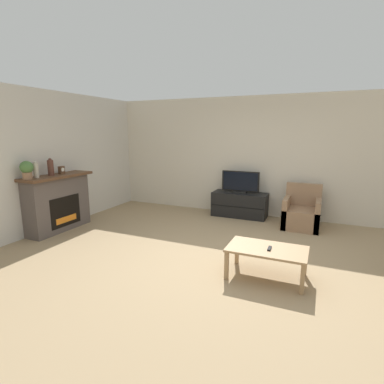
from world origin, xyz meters
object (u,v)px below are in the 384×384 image
at_px(tv_stand, 240,205).
at_px(armchair, 302,214).
at_px(mantel_vase_centre_left, 51,167).
at_px(fireplace, 58,202).
at_px(coffee_table, 267,252).
at_px(remote, 269,248).
at_px(mantel_clock, 61,170).
at_px(mantel_vase_left, 36,170).
at_px(potted_plant, 27,169).
at_px(tv, 240,183).

height_order(tv_stand, armchair, armchair).
bearing_deg(armchair, mantel_vase_centre_left, -152.91).
distance_m(tv_stand, armchair, 1.38).
bearing_deg(fireplace, coffee_table, -4.95).
distance_m(coffee_table, remote, 0.07).
relative_size(mantel_clock, remote, 0.99).
height_order(mantel_vase_left, mantel_vase_centre_left, mantel_vase_centre_left).
xyz_separation_m(fireplace, mantel_vase_centre_left, (0.02, -0.11, 0.70)).
xyz_separation_m(potted_plant, tv, (3.00, 2.98, -0.50)).
height_order(coffee_table, remote, remote).
bearing_deg(mantel_clock, remote, -7.20).
xyz_separation_m(mantel_vase_left, coffee_table, (4.09, 0.07, -0.88)).
xyz_separation_m(mantel_vase_centre_left, mantel_clock, (0.00, 0.25, -0.08)).
relative_size(mantel_vase_left, coffee_table, 0.29).
height_order(fireplace, mantel_vase_centre_left, mantel_vase_centre_left).
xyz_separation_m(tv_stand, tv, (-0.00, -0.00, 0.50)).
height_order(mantel_vase_centre_left, remote, mantel_vase_centre_left).
distance_m(fireplace, armchair, 4.87).
distance_m(mantel_clock, tv, 3.76).
bearing_deg(fireplace, mantel_vase_left, -87.73).
bearing_deg(potted_plant, armchair, 32.01).
height_order(potted_plant, remote, potted_plant).
bearing_deg(tv_stand, mantel_vase_centre_left, -140.27).
relative_size(potted_plant, tv_stand, 0.26).
bearing_deg(fireplace, potted_plant, -88.40).
height_order(tv, armchair, tv).
height_order(mantel_vase_centre_left, coffee_table, mantel_vase_centre_left).
bearing_deg(armchair, fireplace, -154.11).
bearing_deg(potted_plant, tv_stand, 44.89).
bearing_deg(mantel_vase_left, mantel_vase_centre_left, 90.00).
xyz_separation_m(mantel_vase_left, potted_plant, (0.00, -0.18, 0.04)).
bearing_deg(tv, mantel_vase_left, -136.88).
bearing_deg(mantel_vase_left, tv, 43.12).
distance_m(mantel_vase_left, coffee_table, 4.19).
distance_m(mantel_vase_centre_left, potted_plant, 0.50).
relative_size(mantel_vase_centre_left, coffee_table, 0.32).
relative_size(potted_plant, remote, 2.11).
bearing_deg(coffee_table, remote, -35.52).
xyz_separation_m(mantel_vase_centre_left, armchair, (4.35, 2.23, -0.97)).
distance_m(fireplace, mantel_vase_centre_left, 0.70).
bearing_deg(mantel_vase_centre_left, remote, -3.80).
height_order(potted_plant, tv, potted_plant).
xyz_separation_m(fireplace, tv, (3.01, 2.38, 0.22)).
xyz_separation_m(mantel_vase_left, mantel_vase_centre_left, (0.00, 0.32, 0.01)).
relative_size(mantel_vase_centre_left, mantel_clock, 2.19).
bearing_deg(fireplace, tv, 38.33).
relative_size(mantel_clock, potted_plant, 0.47).
xyz_separation_m(tv_stand, remote, (1.13, -2.76, 0.15)).
height_order(mantel_clock, coffee_table, mantel_clock).
height_order(mantel_clock, tv, mantel_clock).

